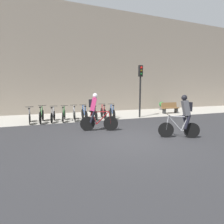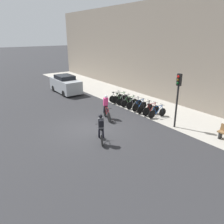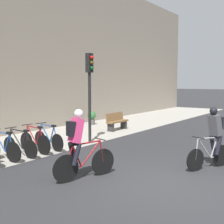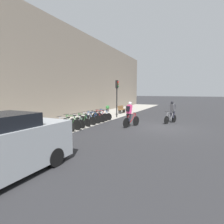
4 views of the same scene
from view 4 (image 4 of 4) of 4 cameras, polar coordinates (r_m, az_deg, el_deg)
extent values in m
plane|color=#2B2B2D|center=(12.82, 15.73, -4.80)|extent=(200.00, 200.00, 0.00)
cube|color=#A39E93|center=(15.48, -9.70, -2.72)|extent=(44.00, 4.50, 0.01)
cube|color=gray|center=(17.01, -17.16, 12.77)|extent=(44.00, 0.60, 8.80)
cylinder|color=black|center=(12.98, 7.87, -2.90)|extent=(0.68, 0.26, 0.70)
cylinder|color=black|center=(12.12, 4.72, -3.53)|extent=(0.68, 0.26, 0.70)
cylinder|color=maroon|center=(12.64, 6.86, -1.85)|extent=(0.59, 0.23, 0.63)
cylinder|color=maroon|center=(12.32, 5.69, -2.12)|extent=(0.28, 0.13, 0.58)
cylinder|color=maroon|center=(12.51, 6.54, -0.62)|extent=(0.79, 0.30, 0.07)
cylinder|color=maroon|center=(12.29, 5.39, -3.44)|extent=(0.43, 0.17, 0.05)
cylinder|color=maroon|center=(12.15, 5.04, -2.19)|extent=(0.23, 0.10, 0.56)
cylinder|color=maroon|center=(12.90, 7.77, -1.65)|extent=(0.13, 0.07, 0.59)
cylinder|color=black|center=(12.82, 7.67, -0.22)|extent=(0.17, 0.45, 0.03)
cube|color=black|center=(12.18, 5.35, -0.68)|extent=(0.22, 0.14, 0.06)
cube|color=#DB3875|center=(12.22, 5.66, 0.90)|extent=(0.41, 0.40, 0.63)
sphere|color=silver|center=(12.25, 5.92, 2.83)|extent=(0.28, 0.28, 0.22)
cylinder|color=black|center=(12.19, 5.89, -1.84)|extent=(0.30, 0.19, 0.56)
cylinder|color=black|center=(12.32, 5.09, -1.74)|extent=(0.26, 0.18, 0.56)
cube|color=black|center=(12.11, 5.25, 1.09)|extent=(0.22, 0.29, 0.36)
cylinder|color=black|center=(14.20, 17.39, -2.48)|extent=(0.59, 0.30, 0.63)
cylinder|color=black|center=(15.06, 19.56, -2.06)|extent=(0.59, 0.30, 0.63)
cylinder|color=#99999E|center=(14.45, 18.20, -1.22)|extent=(0.53, 0.27, 0.62)
cylinder|color=#99999E|center=(14.77, 19.00, -1.15)|extent=(0.26, 0.15, 0.58)
cylinder|color=#99999E|center=(14.51, 18.48, -0.08)|extent=(0.71, 0.36, 0.07)
cylinder|color=#99999E|center=(14.89, 19.15, -2.17)|extent=(0.39, 0.20, 0.05)
cylinder|color=#99999E|center=(14.94, 19.42, -1.05)|extent=(0.21, 0.12, 0.56)
cylinder|color=#99999E|center=(14.19, 17.52, -1.30)|extent=(0.12, 0.08, 0.59)
cylinder|color=black|center=(14.19, 17.66, 0.03)|extent=(0.22, 0.43, 0.03)
cube|color=black|center=(14.83, 19.27, 0.13)|extent=(0.22, 0.16, 0.06)
cube|color=#4C4C51|center=(14.71, 19.12, 1.38)|extent=(0.43, 0.43, 0.63)
sphere|color=black|center=(14.62, 19.01, 2.96)|extent=(0.29, 0.29, 0.22)
cylinder|color=black|center=(14.87, 18.78, -0.79)|extent=(0.30, 0.22, 0.56)
cylinder|color=black|center=(14.76, 19.50, -0.87)|extent=(0.26, 0.20, 0.56)
cube|color=black|center=(14.83, 19.41, 1.60)|extent=(0.24, 0.29, 0.36)
cylinder|color=black|center=(11.70, -17.06, -4.40)|extent=(0.06, 0.60, 0.60)
cylinder|color=black|center=(11.12, -13.31, -4.86)|extent=(0.06, 0.60, 0.60)
cylinder|color=#99999E|center=(11.45, -15.87, -3.16)|extent=(0.06, 0.53, 0.62)
cylinder|color=#99999E|center=(11.23, -14.47, -3.38)|extent=(0.05, 0.25, 0.58)
cylinder|color=#99999E|center=(11.34, -15.50, -1.80)|extent=(0.07, 0.71, 0.07)
cylinder|color=#99999E|center=(11.23, -14.09, -4.80)|extent=(0.05, 0.38, 0.05)
cylinder|color=#99999E|center=(11.12, -13.70, -3.42)|extent=(0.04, 0.20, 0.56)
cylinder|color=#99999E|center=(11.63, -16.96, -3.01)|extent=(0.04, 0.11, 0.58)
cylinder|color=black|center=(11.56, -16.87, -1.42)|extent=(0.46, 0.05, 0.03)
cube|color=black|center=(11.12, -14.09, -1.79)|extent=(0.09, 0.20, 0.06)
cylinder|color=black|center=(12.26, -14.93, -3.59)|extent=(0.11, 0.71, 0.71)
cylinder|color=black|center=(11.51, -11.34, -4.14)|extent=(0.11, 0.71, 0.71)
cylinder|color=#2D6B33|center=(11.95, -13.79, -2.44)|extent=(0.10, 0.58, 0.62)
cylinder|color=#2D6B33|center=(11.68, -12.46, -2.69)|extent=(0.07, 0.27, 0.58)
cylinder|color=#2D6B33|center=(11.83, -13.44, -1.14)|extent=(0.13, 0.78, 0.07)
cylinder|color=#2D6B33|center=(11.66, -12.09, -4.07)|extent=(0.08, 0.43, 0.05)
cylinder|color=#2D6B33|center=(11.53, -11.71, -2.74)|extent=(0.06, 0.22, 0.56)
cylinder|color=#2D6B33|center=(12.18, -14.83, -2.27)|extent=(0.05, 0.12, 0.59)
cylinder|color=black|center=(12.10, -14.74, -0.74)|extent=(0.46, 0.08, 0.03)
cube|color=black|center=(11.55, -12.09, -1.16)|extent=(0.10, 0.21, 0.06)
cylinder|color=black|center=(12.74, -12.75, -3.38)|extent=(0.15, 0.61, 0.61)
cylinder|color=black|center=(12.03, -9.76, -3.90)|extent=(0.15, 0.61, 0.61)
cylinder|color=#99999E|center=(12.45, -11.80, -2.27)|extent=(0.14, 0.53, 0.62)
cylinder|color=#99999E|center=(12.19, -10.69, -2.50)|extent=(0.09, 0.25, 0.58)
cylinder|color=#99999E|center=(12.33, -11.50, -1.02)|extent=(0.18, 0.71, 0.07)
cylinder|color=#99999E|center=(12.17, -10.38, -3.82)|extent=(0.11, 0.39, 0.05)
cylinder|color=#99999E|center=(12.05, -10.07, -2.56)|extent=(0.07, 0.21, 0.56)
cylinder|color=#99999E|center=(12.67, -12.67, -2.11)|extent=(0.06, 0.12, 0.58)
cylinder|color=black|center=(12.60, -12.59, -0.64)|extent=(0.46, 0.11, 0.03)
cube|color=black|center=(12.07, -10.38, -1.04)|extent=(0.12, 0.21, 0.06)
cylinder|color=black|center=(13.27, -11.07, -2.96)|extent=(0.15, 0.60, 0.61)
cylinder|color=black|center=(12.53, -7.95, -3.46)|extent=(0.15, 0.60, 0.61)
cylinder|color=#2D6B33|center=(12.97, -10.07, -1.90)|extent=(0.15, 0.56, 0.62)
cylinder|color=#2D6B33|center=(12.70, -8.91, -2.12)|extent=(0.09, 0.27, 0.58)
cylinder|color=#2D6B33|center=(12.85, -9.76, -0.70)|extent=(0.19, 0.75, 0.07)
cylinder|color=#2D6B33|center=(12.67, -8.60, -3.39)|extent=(0.11, 0.41, 0.05)
cylinder|color=#2D6B33|center=(12.55, -8.26, -2.18)|extent=(0.07, 0.22, 0.56)
cylinder|color=#2D6B33|center=(13.19, -10.98, -1.74)|extent=(0.06, 0.12, 0.59)
cylinder|color=black|center=(13.12, -10.89, -0.33)|extent=(0.46, 0.12, 0.03)
cube|color=black|center=(12.57, -8.58, -0.72)|extent=(0.12, 0.21, 0.06)
cylinder|color=black|center=(13.72, -9.56, -2.55)|extent=(0.09, 0.64, 0.64)
cylinder|color=black|center=(13.12, -6.28, -2.91)|extent=(0.09, 0.64, 0.64)
cylinder|color=#99999E|center=(13.47, -8.50, -1.48)|extent=(0.08, 0.54, 0.62)
cylinder|color=#99999E|center=(13.25, -7.28, -1.66)|extent=(0.06, 0.26, 0.58)
cylinder|color=#99999E|center=(13.37, -8.16, -0.32)|extent=(0.10, 0.73, 0.07)
cylinder|color=#99999E|center=(13.23, -6.96, -2.87)|extent=(0.06, 0.40, 0.05)
cylinder|color=#99999E|center=(13.13, -6.60, -1.69)|extent=(0.05, 0.21, 0.56)
cylinder|color=#99999E|center=(13.65, -9.46, -1.36)|extent=(0.05, 0.12, 0.58)
cylinder|color=black|center=(13.59, -9.36, 0.01)|extent=(0.46, 0.06, 0.03)
cube|color=black|center=(13.14, -6.92, -0.30)|extent=(0.10, 0.21, 0.06)
cylinder|color=black|center=(14.19, -8.15, -2.22)|extent=(0.06, 0.65, 0.65)
cylinder|color=black|center=(13.71, -4.74, -2.48)|extent=(0.06, 0.65, 0.65)
cylinder|color=#1E478C|center=(13.98, -7.03, -1.16)|extent=(0.06, 0.53, 0.62)
cylinder|color=#1E478C|center=(13.81, -5.77, -1.31)|extent=(0.05, 0.25, 0.58)
cylinder|color=#1E478C|center=(13.89, -6.67, -0.03)|extent=(0.07, 0.71, 0.07)
cylinder|color=#1E478C|center=(13.81, -5.44, -2.46)|extent=(0.05, 0.39, 0.05)
cylinder|color=#1E478C|center=(13.71, -5.07, -1.32)|extent=(0.04, 0.20, 0.56)
cylinder|color=#1E478C|center=(14.13, -8.03, -1.07)|extent=(0.04, 0.11, 0.58)
cylinder|color=black|center=(14.07, -7.92, 0.26)|extent=(0.46, 0.05, 0.03)
cube|color=black|center=(13.72, -5.40, 0.00)|extent=(0.09, 0.20, 0.06)
cylinder|color=black|center=(14.77, -6.85, -1.92)|extent=(0.04, 0.61, 0.61)
cylinder|color=black|center=(14.22, -3.27, -2.21)|extent=(0.04, 0.61, 0.61)
cylinder|color=black|center=(14.54, -5.68, -0.91)|extent=(0.05, 0.58, 0.62)
cylinder|color=black|center=(14.34, -4.35, -1.07)|extent=(0.04, 0.27, 0.58)
cylinder|color=black|center=(14.44, -5.30, 0.17)|extent=(0.05, 0.79, 0.07)
cylinder|color=black|center=(14.33, -4.01, -2.18)|extent=(0.04, 0.43, 0.05)
cylinder|color=black|center=(14.23, -3.62, -1.09)|extent=(0.03, 0.22, 0.56)
cylinder|color=black|center=(14.71, -6.73, -0.81)|extent=(0.04, 0.12, 0.59)
cylinder|color=black|center=(14.65, -6.60, 0.46)|extent=(0.46, 0.03, 0.03)
cube|color=black|center=(14.24, -3.96, 0.19)|extent=(0.08, 0.20, 0.06)
cylinder|color=black|center=(15.31, -5.33, -1.48)|extent=(0.09, 0.68, 0.68)
cylinder|color=black|center=(14.77, -2.29, -1.75)|extent=(0.09, 0.68, 0.68)
cylinder|color=maroon|center=(15.08, -4.33, -0.51)|extent=(0.08, 0.53, 0.62)
cylinder|color=maroon|center=(14.89, -3.20, -0.66)|extent=(0.06, 0.25, 0.58)
cylinder|color=maroon|center=(14.99, -4.00, 0.53)|extent=(0.10, 0.72, 0.07)
cylinder|color=maroon|center=(14.87, -2.91, -1.73)|extent=(0.06, 0.39, 0.05)
cylinder|color=maroon|center=(14.78, -2.58, -0.67)|extent=(0.05, 0.21, 0.56)
cylinder|color=maroon|center=(15.25, -5.22, -0.42)|extent=(0.04, 0.12, 0.58)
cylinder|color=black|center=(15.19, -5.12, 0.81)|extent=(0.46, 0.06, 0.03)
cube|color=black|center=(14.79, -2.86, 0.56)|extent=(0.10, 0.21, 0.06)
cylinder|color=black|center=(15.90, -4.14, -1.26)|extent=(0.11, 0.64, 0.64)
cylinder|color=black|center=(15.30, -1.10, -1.54)|extent=(0.11, 0.64, 0.64)
cylinder|color=#1E478C|center=(15.65, -3.14, -0.33)|extent=(0.11, 0.56, 0.62)
cylinder|color=#1E478C|center=(15.44, -2.01, -0.47)|extent=(0.07, 0.26, 0.58)
cylinder|color=#1E478C|center=(15.56, -2.81, 0.68)|extent=(0.13, 0.76, 0.07)
cylinder|color=#1E478C|center=(15.42, -1.73, -1.51)|extent=(0.08, 0.41, 0.05)
cylinder|color=#1E478C|center=(15.32, -1.39, -0.50)|extent=(0.06, 0.22, 0.56)
cylinder|color=#1E478C|center=(15.84, -4.03, -0.23)|extent=(0.05, 0.12, 0.59)
cylinder|color=black|center=(15.78, -3.93, 0.95)|extent=(0.46, 0.09, 0.03)
cube|color=black|center=(15.34, -1.67, 0.70)|extent=(0.10, 0.21, 0.06)
cylinder|color=black|center=(17.02, 1.57, 4.27)|extent=(0.12, 0.12, 3.59)
cube|color=black|center=(17.03, 1.59, 9.04)|extent=(0.26, 0.20, 0.76)
sphere|color=red|center=(16.99, 1.98, 9.75)|extent=(0.15, 0.15, 0.15)
sphere|color=#4C380A|center=(16.98, 1.98, 9.05)|extent=(0.15, 0.15, 0.15)
sphere|color=#0C4719|center=(16.97, 1.98, 8.34)|extent=(0.15, 0.15, 0.15)
cube|color=brown|center=(20.50, 3.26, 0.86)|extent=(1.50, 0.40, 0.08)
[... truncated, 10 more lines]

